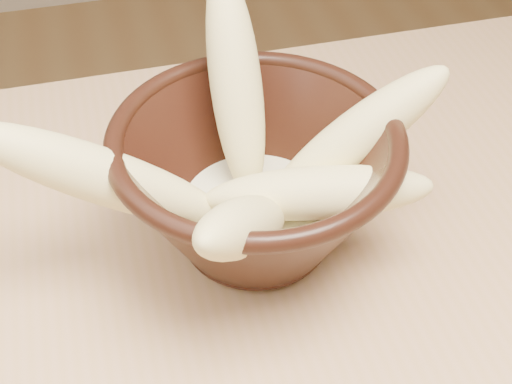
% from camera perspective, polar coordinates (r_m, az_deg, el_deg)
% --- Properties ---
extents(bowl, '(0.22, 0.22, 0.12)m').
position_cam_1_polar(bowl, '(0.54, 0.00, 0.78)').
color(bowl, black).
rests_on(bowl, table).
extents(milk_puddle, '(0.12, 0.12, 0.02)m').
position_cam_1_polar(milk_puddle, '(0.56, 0.00, -1.42)').
color(milk_puddle, '#EEE8BF').
rests_on(milk_puddle, bowl).
extents(banana_upright, '(0.04, 0.13, 0.17)m').
position_cam_1_polar(banana_upright, '(0.55, -1.62, 8.65)').
color(banana_upright, '#F9EA93').
rests_on(banana_upright, bowl).
extents(banana_left, '(0.19, 0.05, 0.14)m').
position_cam_1_polar(banana_left, '(0.51, -11.99, 1.18)').
color(banana_left, '#F9EA93').
rests_on(banana_left, bowl).
extents(banana_right, '(0.15, 0.04, 0.13)m').
position_cam_1_polar(banana_right, '(0.54, 8.12, 4.46)').
color(banana_right, '#F9EA93').
rests_on(banana_right, bowl).
extents(banana_across, '(0.18, 0.09, 0.06)m').
position_cam_1_polar(banana_across, '(0.52, 4.91, -0.06)').
color(banana_across, '#F9EA93').
rests_on(banana_across, bowl).
extents(banana_front, '(0.12, 0.14, 0.12)m').
position_cam_1_polar(banana_front, '(0.47, -1.00, -2.76)').
color(banana_front, '#F9EA93').
rests_on(banana_front, bowl).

